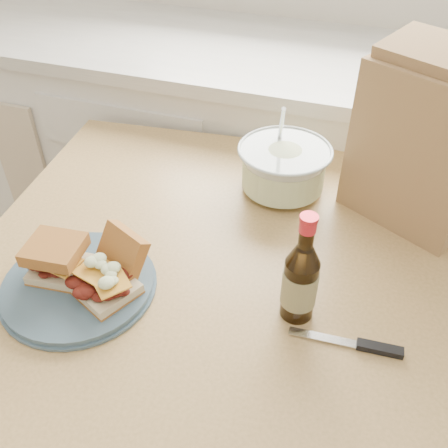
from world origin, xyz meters
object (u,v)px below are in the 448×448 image
(coleslaw_bowl, at_px, (283,170))
(dining_table, at_px, (211,297))
(plate, at_px, (79,285))
(beer_bottle, at_px, (300,280))
(paper_bag, at_px, (424,146))

(coleslaw_bowl, bearing_deg, dining_table, -105.96)
(plate, distance_m, beer_bottle, 0.41)
(dining_table, height_order, plate, plate)
(paper_bag, bearing_deg, dining_table, -113.65)
(plate, bearing_deg, coleslaw_bowl, 56.75)
(paper_bag, bearing_deg, beer_bottle, -86.39)
(coleslaw_bowl, relative_size, paper_bag, 0.64)
(beer_bottle, height_order, paper_bag, paper_bag)
(coleslaw_bowl, height_order, beer_bottle, beer_bottle)
(coleslaw_bowl, distance_m, beer_bottle, 0.38)
(beer_bottle, xyz_separation_m, paper_bag, (0.17, 0.37, 0.08))
(coleslaw_bowl, xyz_separation_m, paper_bag, (0.28, 0.01, 0.11))
(plate, xyz_separation_m, paper_bag, (0.57, 0.44, 0.16))
(dining_table, height_order, paper_bag, paper_bag)
(paper_bag, bearing_deg, coleslaw_bowl, -150.26)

